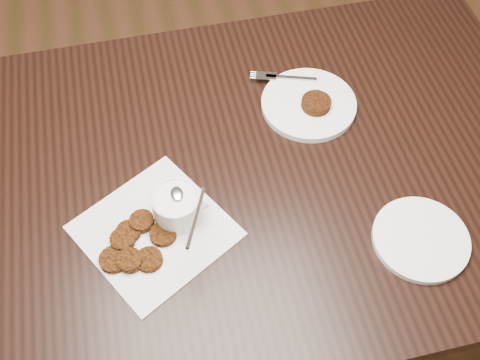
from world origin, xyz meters
name	(u,v)px	position (x,y,z in m)	size (l,w,h in m)	color
floor	(223,341)	(0.00, 0.00, 0.00)	(4.00, 4.00, 0.00)	brown
table	(238,248)	(0.08, 0.12, 0.38)	(1.47, 0.95, 0.75)	black
napkin	(155,231)	(-0.12, 0.00, 0.75)	(0.27, 0.27, 0.00)	white
sauce_ramekin	(175,197)	(-0.07, 0.03, 0.82)	(0.13, 0.13, 0.14)	white
patty_cluster	(133,244)	(-0.17, -0.03, 0.76)	(0.19, 0.19, 0.02)	#662F0D
plate_with_patty	(309,102)	(0.28, 0.25, 0.77)	(0.22, 0.22, 0.03)	white
plate_empty	(421,239)	(0.39, -0.14, 0.76)	(0.19, 0.19, 0.01)	white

